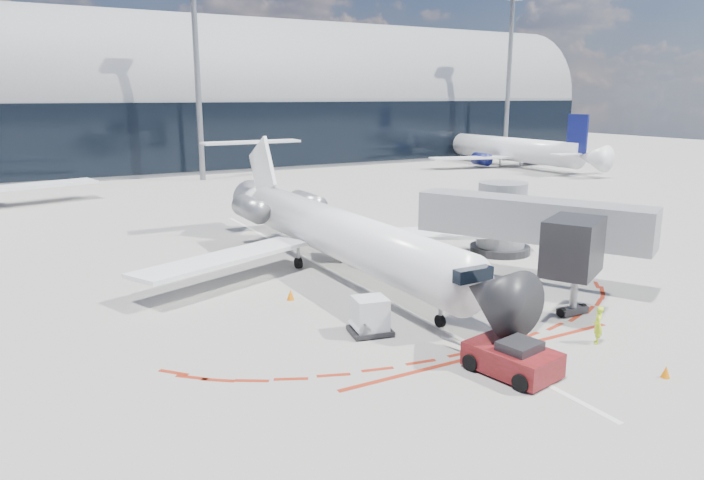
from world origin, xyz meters
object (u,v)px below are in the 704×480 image
regional_jet (331,230)px  ramp_worker (598,325)px  pushback_tug (512,358)px  uld_container (370,316)px

regional_jet → ramp_worker: 16.55m
pushback_tug → ramp_worker: (5.29, 0.49, 0.22)m
uld_container → regional_jet: bearing=83.6°
regional_jet → uld_container: (-3.25, -10.12, -1.68)m
pushback_tug → ramp_worker: bearing=-5.9°
pushback_tug → ramp_worker: 5.32m
ramp_worker → uld_container: uld_container is taller
pushback_tug → uld_container: 6.71m
pushback_tug → uld_container: (-2.69, 6.14, 0.22)m
uld_container → pushback_tug: bearing=-54.9°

